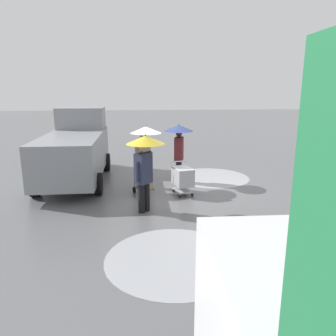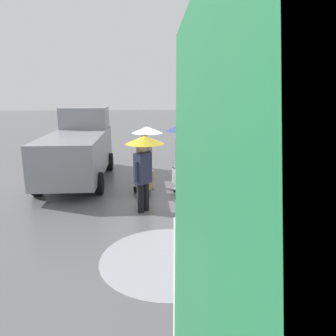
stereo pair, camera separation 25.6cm
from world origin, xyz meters
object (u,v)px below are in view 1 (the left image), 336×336
at_px(cargo_van_parked_right, 76,149).
at_px(hand_dolly_boxes, 144,179).
at_px(shopping_cart_vendor, 183,177).
at_px(pedestrian_pink_side, 145,155).
at_px(pedestrian_black_side, 179,140).
at_px(pedestrian_white_side, 145,142).

distance_m(cargo_van_parked_right, hand_dolly_boxes, 3.23).
height_order(shopping_cart_vendor, pedestrian_pink_side, pedestrian_pink_side).
relative_size(cargo_van_parked_right, hand_dolly_boxes, 4.06).
height_order(pedestrian_black_side, pedestrian_white_side, same).
distance_m(cargo_van_parked_right, shopping_cart_vendor, 4.30).
bearing_deg(pedestrian_pink_side, pedestrian_white_side, -91.65).
xyz_separation_m(cargo_van_parked_right, pedestrian_pink_side, (-2.45, 3.48, 0.41)).
bearing_deg(cargo_van_parked_right, pedestrian_black_side, 168.54).
relative_size(cargo_van_parked_right, shopping_cart_vendor, 5.25).
bearing_deg(pedestrian_black_side, pedestrian_pink_side, 64.78).
height_order(cargo_van_parked_right, shopping_cart_vendor, cargo_van_parked_right).
height_order(hand_dolly_boxes, pedestrian_pink_side, pedestrian_pink_side).
relative_size(hand_dolly_boxes, pedestrian_pink_side, 0.61).
height_order(cargo_van_parked_right, pedestrian_black_side, cargo_van_parked_right).
bearing_deg(hand_dolly_boxes, pedestrian_white_side, -94.51).
xyz_separation_m(cargo_van_parked_right, pedestrian_white_side, (-2.52, 1.21, 0.41)).
bearing_deg(cargo_van_parked_right, pedestrian_white_side, 154.33).
relative_size(shopping_cart_vendor, pedestrian_black_side, 0.47).
relative_size(cargo_van_parked_right, pedestrian_white_side, 2.49).
distance_m(pedestrian_pink_side, pedestrian_black_side, 3.01).
relative_size(cargo_van_parked_right, pedestrian_pink_side, 2.49).
distance_m(pedestrian_pink_side, pedestrian_white_side, 2.27).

